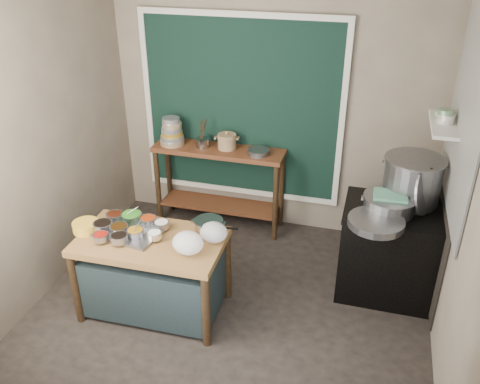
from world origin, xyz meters
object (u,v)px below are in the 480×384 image
(condiment_tray, at_px, (129,232))
(utensil_cup, at_px, (203,143))
(prep_table, at_px, (154,274))
(steamer, at_px, (389,204))
(stove_block, at_px, (390,252))
(stock_pot, at_px, (412,180))
(yellow_basin, at_px, (86,226))
(back_counter, at_px, (219,187))
(ceramic_crock, at_px, (227,142))
(saucepan, at_px, (209,227))

(condiment_tray, bearing_deg, utensil_cup, 84.88)
(prep_table, xyz_separation_m, steamer, (1.92, 0.79, 0.58))
(condiment_tray, bearing_deg, steamer, 19.43)
(stove_block, bearing_deg, stock_pot, 63.49)
(stove_block, distance_m, utensil_cup, 2.27)
(prep_table, bearing_deg, yellow_basin, -178.21)
(stove_block, distance_m, yellow_basin, 2.76)
(back_counter, relative_size, condiment_tray, 2.64)
(stove_block, xyz_separation_m, steamer, (-0.08, -0.06, 0.53))
(ceramic_crock, distance_m, stock_pot, 1.99)
(yellow_basin, bearing_deg, saucepan, 12.84)
(back_counter, xyz_separation_m, saucepan, (0.36, -1.37, 0.34))
(utensil_cup, xyz_separation_m, ceramic_crock, (0.27, 0.02, 0.02))
(steamer, bearing_deg, saucepan, -158.16)
(steamer, bearing_deg, prep_table, -157.58)
(stock_pot, distance_m, steamer, 0.33)
(back_counter, height_order, utensil_cup, utensil_cup)
(condiment_tray, bearing_deg, ceramic_crock, 75.48)
(back_counter, bearing_deg, utensil_cup, -178.86)
(stock_pot, bearing_deg, back_counter, 164.82)
(back_counter, height_order, steamer, steamer)
(prep_table, distance_m, condiment_tray, 0.44)
(stove_block, relative_size, utensil_cup, 5.60)
(back_counter, bearing_deg, stock_pot, -15.18)
(condiment_tray, height_order, saucepan, saucepan)
(stove_block, bearing_deg, prep_table, -156.97)
(condiment_tray, distance_m, steamer, 2.27)
(back_counter, distance_m, utensil_cup, 0.55)
(steamer, bearing_deg, condiment_tray, -160.57)
(saucepan, bearing_deg, stock_pot, 23.20)
(prep_table, bearing_deg, stove_block, 21.63)
(stove_block, height_order, utensil_cup, utensil_cup)
(yellow_basin, distance_m, stock_pot, 2.91)
(prep_table, bearing_deg, ceramic_crock, 81.84)
(saucepan, relative_size, utensil_cup, 1.59)
(ceramic_crock, bearing_deg, yellow_basin, -115.50)
(condiment_tray, relative_size, saucepan, 2.15)
(back_counter, xyz_separation_m, steamer, (1.82, -0.79, 0.48))
(utensil_cup, bearing_deg, stove_block, -19.28)
(stove_block, bearing_deg, yellow_basin, -161.18)
(utensil_cup, bearing_deg, ceramic_crock, 5.28)
(prep_table, height_order, condiment_tray, condiment_tray)
(utensil_cup, xyz_separation_m, stock_pot, (2.17, -0.54, 0.09))
(stock_pot, height_order, steamer, stock_pot)
(saucepan, height_order, ceramic_crock, ceramic_crock)
(saucepan, xyz_separation_m, steamer, (1.46, 0.59, 0.14))
(stock_pot, bearing_deg, prep_table, -153.61)
(utensil_cup, xyz_separation_m, steamer, (2.00, -0.78, -0.04))
(back_counter, bearing_deg, stove_block, -21.02)
(yellow_basin, distance_m, utensil_cup, 1.70)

